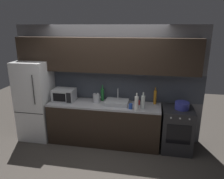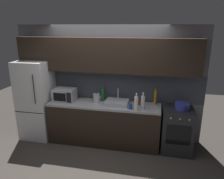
{
  "view_description": "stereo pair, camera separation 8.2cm",
  "coord_description": "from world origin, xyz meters",
  "px_view_note": "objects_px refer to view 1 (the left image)",
  "views": [
    {
      "loc": [
        0.95,
        -3.21,
        2.48
      ],
      "look_at": [
        0.18,
        0.9,
        1.22
      ],
      "focal_mm": 34.29,
      "sensor_mm": 36.0,
      "label": 1
    },
    {
      "loc": [
        1.03,
        -3.19,
        2.48
      ],
      "look_at": [
        0.18,
        0.9,
        1.22
      ],
      "focal_mm": 34.29,
      "sensor_mm": 36.0,
      "label": 2
    }
  ],
  "objects_px": {
    "microwave": "(64,95)",
    "wine_bottle_green": "(102,94)",
    "cooking_pot": "(182,106)",
    "refrigerator": "(36,100)",
    "oven_range": "(177,129)",
    "wine_bottle_white": "(136,103)",
    "kettle": "(96,98)",
    "mug_red": "(138,103)",
    "wine_bottle_amber": "(155,97)",
    "mug_blue": "(131,106)",
    "wine_bottle_clear": "(143,102)"
  },
  "relations": [
    {
      "from": "wine_bottle_green",
      "to": "cooking_pot",
      "type": "xyz_separation_m",
      "value": [
        1.65,
        -0.21,
        -0.07
      ]
    },
    {
      "from": "mug_blue",
      "to": "kettle",
      "type": "bearing_deg",
      "value": 162.56
    },
    {
      "from": "cooking_pot",
      "to": "microwave",
      "type": "bearing_deg",
      "value": 179.57
    },
    {
      "from": "refrigerator",
      "to": "mug_red",
      "type": "distance_m",
      "value": 2.27
    },
    {
      "from": "oven_range",
      "to": "mug_red",
      "type": "bearing_deg",
      "value": 173.58
    },
    {
      "from": "wine_bottle_white",
      "to": "wine_bottle_amber",
      "type": "bearing_deg",
      "value": 49.09
    },
    {
      "from": "refrigerator",
      "to": "microwave",
      "type": "relative_size",
      "value": 3.82
    },
    {
      "from": "refrigerator",
      "to": "kettle",
      "type": "relative_size",
      "value": 8.32
    },
    {
      "from": "microwave",
      "to": "wine_bottle_clear",
      "type": "bearing_deg",
      "value": -4.81
    },
    {
      "from": "wine_bottle_white",
      "to": "cooking_pot",
      "type": "distance_m",
      "value": 0.91
    },
    {
      "from": "cooking_pot",
      "to": "refrigerator",
      "type": "bearing_deg",
      "value": -180.0
    },
    {
      "from": "wine_bottle_green",
      "to": "cooking_pot",
      "type": "height_order",
      "value": "wine_bottle_green"
    },
    {
      "from": "wine_bottle_clear",
      "to": "mug_blue",
      "type": "relative_size",
      "value": 3.18
    },
    {
      "from": "microwave",
      "to": "cooking_pot",
      "type": "relative_size",
      "value": 1.65
    },
    {
      "from": "refrigerator",
      "to": "mug_blue",
      "type": "relative_size",
      "value": 16.65
    },
    {
      "from": "microwave",
      "to": "wine_bottle_amber",
      "type": "distance_m",
      "value": 1.94
    },
    {
      "from": "kettle",
      "to": "wine_bottle_amber",
      "type": "xyz_separation_m",
      "value": [
        1.23,
        0.13,
        0.06
      ]
    },
    {
      "from": "kettle",
      "to": "microwave",
      "type": "bearing_deg",
      "value": -176.46
    },
    {
      "from": "oven_range",
      "to": "mug_blue",
      "type": "bearing_deg",
      "value": -169.43
    },
    {
      "from": "wine_bottle_amber",
      "to": "mug_blue",
      "type": "height_order",
      "value": "wine_bottle_amber"
    },
    {
      "from": "mug_blue",
      "to": "cooking_pot",
      "type": "distance_m",
      "value": 1.01
    },
    {
      "from": "wine_bottle_amber",
      "to": "kettle",
      "type": "bearing_deg",
      "value": -173.77
    },
    {
      "from": "refrigerator",
      "to": "wine_bottle_white",
      "type": "distance_m",
      "value": 2.27
    },
    {
      "from": "microwave",
      "to": "wine_bottle_green",
      "type": "distance_m",
      "value": 0.83
    },
    {
      "from": "oven_range",
      "to": "wine_bottle_white",
      "type": "xyz_separation_m",
      "value": [
        -0.82,
        -0.21,
        0.59
      ]
    },
    {
      "from": "kettle",
      "to": "wine_bottle_amber",
      "type": "height_order",
      "value": "wine_bottle_amber"
    },
    {
      "from": "wine_bottle_white",
      "to": "mug_blue",
      "type": "distance_m",
      "value": 0.15
    },
    {
      "from": "wine_bottle_amber",
      "to": "wine_bottle_white",
      "type": "bearing_deg",
      "value": -130.91
    },
    {
      "from": "refrigerator",
      "to": "mug_blue",
      "type": "distance_m",
      "value": 2.15
    },
    {
      "from": "refrigerator",
      "to": "kettle",
      "type": "bearing_deg",
      "value": 2.56
    },
    {
      "from": "mug_red",
      "to": "wine_bottle_white",
      "type": "bearing_deg",
      "value": -93.03
    },
    {
      "from": "wine_bottle_green",
      "to": "mug_blue",
      "type": "height_order",
      "value": "wine_bottle_green"
    },
    {
      "from": "refrigerator",
      "to": "wine_bottle_amber",
      "type": "distance_m",
      "value": 2.62
    },
    {
      "from": "mug_blue",
      "to": "wine_bottle_clear",
      "type": "bearing_deg",
      "value": 12.37
    },
    {
      "from": "oven_range",
      "to": "mug_blue",
      "type": "relative_size",
      "value": 8.52
    },
    {
      "from": "oven_range",
      "to": "wine_bottle_white",
      "type": "bearing_deg",
      "value": -165.42
    },
    {
      "from": "refrigerator",
      "to": "microwave",
      "type": "distance_m",
      "value": 0.7
    },
    {
      "from": "kettle",
      "to": "cooking_pot",
      "type": "bearing_deg",
      "value": -2.02
    },
    {
      "from": "mug_red",
      "to": "cooking_pot",
      "type": "xyz_separation_m",
      "value": [
        0.86,
        -0.09,
        0.03
      ]
    },
    {
      "from": "microwave",
      "to": "wine_bottle_clear",
      "type": "relative_size",
      "value": 1.37
    },
    {
      "from": "microwave",
      "to": "wine_bottle_amber",
      "type": "relative_size",
      "value": 1.28
    },
    {
      "from": "microwave",
      "to": "wine_bottle_clear",
      "type": "height_order",
      "value": "wine_bottle_clear"
    },
    {
      "from": "refrigerator",
      "to": "mug_red",
      "type": "bearing_deg",
      "value": 2.25
    },
    {
      "from": "microwave",
      "to": "wine_bottle_green",
      "type": "relative_size",
      "value": 1.33
    },
    {
      "from": "microwave",
      "to": "wine_bottle_white",
      "type": "height_order",
      "value": "wine_bottle_white"
    },
    {
      "from": "kettle",
      "to": "wine_bottle_amber",
      "type": "relative_size",
      "value": 0.59
    },
    {
      "from": "oven_range",
      "to": "microwave",
      "type": "xyz_separation_m",
      "value": [
        -2.4,
        0.02,
        0.58
      ]
    },
    {
      "from": "oven_range",
      "to": "kettle",
      "type": "relative_size",
      "value": 4.26
    },
    {
      "from": "wine_bottle_amber",
      "to": "mug_blue",
      "type": "relative_size",
      "value": 3.41
    },
    {
      "from": "cooking_pot",
      "to": "wine_bottle_green",
      "type": "bearing_deg",
      "value": 172.83
    }
  ]
}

